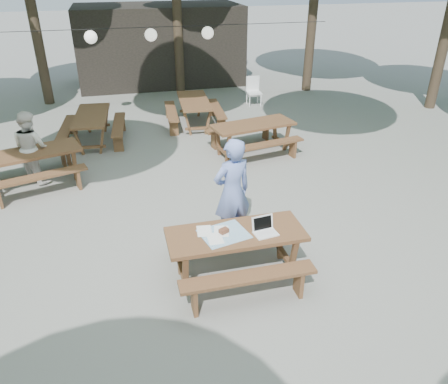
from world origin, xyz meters
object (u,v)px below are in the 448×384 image
object	(u,v)px
woman	(232,192)
plastic_chair	(254,97)
second_person	(31,147)
main_picnic_table	(235,253)
picnic_table_nw	(32,168)

from	to	relation	value
woman	plastic_chair	world-z (taller)	woman
woman	second_person	distance (m)	4.75
woman	plastic_chair	xyz separation A→B (m)	(2.74, 7.44, -0.66)
main_picnic_table	second_person	bearing A→B (deg)	128.65
main_picnic_table	woman	world-z (taller)	woman
main_picnic_table	plastic_chair	xyz separation A→B (m)	(2.93, 8.34, -0.13)
picnic_table_nw	second_person	size ratio (longest dim) A/B	1.48
picnic_table_nw	woman	world-z (taller)	woman
woman	second_person	world-z (taller)	woman
picnic_table_nw	second_person	distance (m)	0.43
main_picnic_table	picnic_table_nw	size ratio (longest dim) A/B	0.88
plastic_chair	second_person	bearing A→B (deg)	-143.44
second_person	plastic_chair	distance (m)	7.53
main_picnic_table	plastic_chair	bearing A→B (deg)	70.67
main_picnic_table	plastic_chair	distance (m)	8.84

